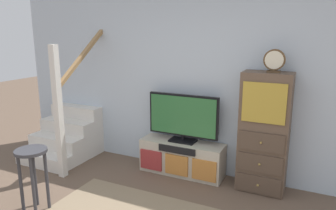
# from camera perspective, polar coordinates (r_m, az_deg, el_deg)

# --- Properties ---
(back_wall) EXTENTS (6.40, 0.12, 2.70)m
(back_wall) POSITION_cam_1_polar(r_m,az_deg,el_deg) (4.34, 7.73, 4.94)
(back_wall) COLOR silver
(back_wall) RESTS_ON ground_plane
(media_console) EXTENTS (1.18, 0.38, 0.47)m
(media_console) POSITION_cam_1_polar(r_m,az_deg,el_deg) (4.49, 2.52, -9.47)
(media_console) COLOR #BCB29E
(media_console) RESTS_ON ground_plane
(television) EXTENTS (1.00, 0.22, 0.67)m
(television) POSITION_cam_1_polar(r_m,az_deg,el_deg) (4.32, 2.72, -2.16)
(television) COLOR black
(television) RESTS_ON media_console
(side_cabinet) EXTENTS (0.58, 0.38, 1.50)m
(side_cabinet) POSITION_cam_1_polar(r_m,az_deg,el_deg) (4.05, 16.90, -4.89)
(side_cabinet) COLOR brown
(side_cabinet) RESTS_ON ground_plane
(desk_clock) EXTENTS (0.24, 0.08, 0.27)m
(desk_clock) POSITION_cam_1_polar(r_m,az_deg,el_deg) (3.86, 18.62, 7.55)
(desk_clock) COLOR #4C3823
(desk_clock) RESTS_ON side_cabinet
(staircase) EXTENTS (1.00, 1.36, 2.20)m
(staircase) POSITION_cam_1_polar(r_m,az_deg,el_deg) (5.46, -16.47, -4.33)
(staircase) COLOR silver
(staircase) RESTS_ON ground_plane
(bar_stool_near) EXTENTS (0.34, 0.34, 0.73)m
(bar_stool_near) POSITION_cam_1_polar(r_m,az_deg,el_deg) (3.78, -23.27, -10.05)
(bar_stool_near) COLOR #333338
(bar_stool_near) RESTS_ON ground_plane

